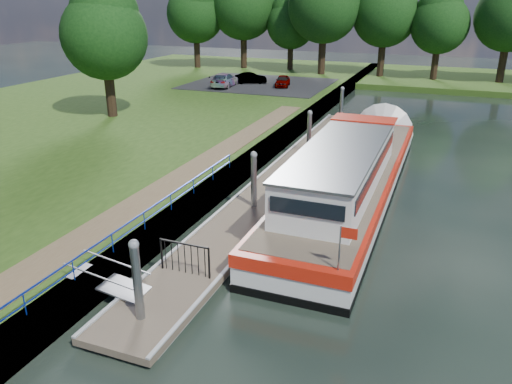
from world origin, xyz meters
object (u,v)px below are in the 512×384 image
at_px(barge, 353,173).
at_px(car_c, 224,80).
at_px(pontoon, 285,179).
at_px(car_a, 283,81).
at_px(car_b, 251,78).

relative_size(barge, car_c, 4.61).
height_order(pontoon, barge, barge).
bearing_deg(car_a, pontoon, -83.40).
xyz_separation_m(pontoon, car_a, (-8.18, 24.07, 1.20)).
relative_size(pontoon, car_b, 9.11).
relative_size(barge, car_a, 6.52).
xyz_separation_m(barge, car_c, (-17.16, 22.21, 0.41)).
xyz_separation_m(barge, car_a, (-11.78, 24.41, 0.30)).
bearing_deg(car_b, car_a, -122.75).
bearing_deg(car_b, pontoon, -176.61).
xyz_separation_m(car_b, car_c, (-1.68, -2.89, 0.12)).
xyz_separation_m(pontoon, car_b, (-11.88, 24.76, 1.19)).
relative_size(pontoon, car_a, 9.24).
bearing_deg(car_a, car_c, -169.94).
distance_m(barge, car_c, 28.07).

